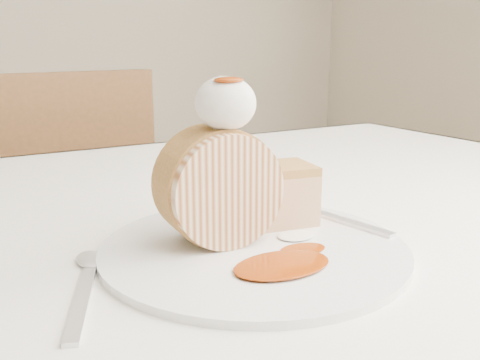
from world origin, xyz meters
TOP-DOWN VIEW (x-y plane):
  - table at (0.00, 0.20)m, footprint 1.40×0.90m
  - chair_far at (-0.03, 1.01)m, footprint 0.48×0.48m
  - plate at (-0.04, 0.02)m, footprint 0.35×0.35m
  - roulade_slice at (-0.07, 0.05)m, footprint 0.12×0.07m
  - cake_chunk at (0.02, 0.07)m, footprint 0.08×0.07m
  - whipped_cream at (-0.06, 0.05)m, footprint 0.06×0.06m
  - caramel_drizzle at (-0.06, 0.04)m, footprint 0.03×0.02m
  - caramel_pool at (-0.05, -0.04)m, footprint 0.10×0.08m
  - fork at (0.08, 0.03)m, footprint 0.06×0.18m
  - spoon at (-0.22, -0.00)m, footprint 0.08×0.16m

SIDE VIEW (x-z plane):
  - chair_far at x=-0.03m, z-range 0.06..0.95m
  - table at x=0.00m, z-range 0.29..1.04m
  - spoon at x=-0.22m, z-range 0.75..0.75m
  - plate at x=-0.04m, z-range 0.75..0.76m
  - fork at x=0.08m, z-range 0.76..0.76m
  - caramel_pool at x=-0.05m, z-range 0.76..0.76m
  - cake_chunk at x=0.02m, z-range 0.76..0.81m
  - roulade_slice at x=-0.07m, z-range 0.76..0.87m
  - whipped_cream at x=-0.06m, z-range 0.87..0.92m
  - caramel_drizzle at x=-0.06m, z-range 0.92..0.93m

